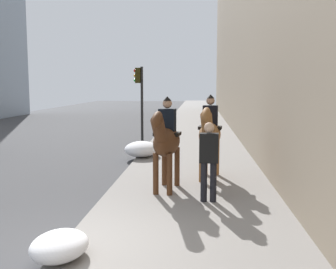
% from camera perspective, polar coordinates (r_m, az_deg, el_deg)
% --- Properties ---
extents(sidewalk_slab, '(120.00, 3.97, 0.12)m').
position_cam_1_polar(sidewalk_slab, '(6.36, 2.76, -16.60)').
color(sidewalk_slab, gray).
rests_on(sidewalk_slab, ground).
extents(mounted_horse_near, '(2.15, 0.76, 2.22)m').
position_cam_1_polar(mounted_horse_near, '(9.50, -0.27, -0.77)').
color(mounted_horse_near, '#4C2B16').
rests_on(mounted_horse_near, sidewalk_slab).
extents(mounted_horse_far, '(2.15, 0.74, 2.23)m').
position_cam_1_polar(mounted_horse_far, '(10.75, 5.82, 0.18)').
color(mounted_horse_far, brown).
rests_on(mounted_horse_far, sidewalk_slab).
extents(pedestrian_greeting, '(0.28, 0.41, 1.70)m').
position_cam_1_polar(pedestrian_greeting, '(8.68, 5.72, -3.07)').
color(pedestrian_greeting, black).
rests_on(pedestrian_greeting, sidewalk_slab).
extents(traffic_light_near_curb, '(0.20, 0.44, 3.43)m').
position_cam_1_polar(traffic_light_near_curb, '(19.08, -3.95, 6.08)').
color(traffic_light_near_curb, black).
rests_on(traffic_light_near_curb, ground).
extents(snow_pile_near, '(1.05, 0.81, 0.36)m').
position_cam_1_polar(snow_pile_near, '(6.28, -14.91, -14.75)').
color(snow_pile_near, white).
rests_on(snow_pile_near, sidewalk_slab).
extents(snow_pile_far, '(1.51, 1.16, 0.52)m').
position_cam_1_polar(snow_pile_far, '(14.27, -3.73, -2.02)').
color(snow_pile_far, white).
rests_on(snow_pile_far, sidewalk_slab).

